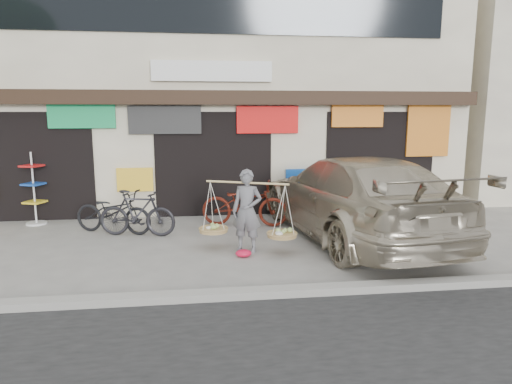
{
  "coord_description": "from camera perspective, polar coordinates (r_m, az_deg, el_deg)",
  "views": [
    {
      "loc": [
        -0.4,
        -8.33,
        2.71
      ],
      "look_at": [
        0.78,
        0.9,
        1.06
      ],
      "focal_mm": 32.0,
      "sensor_mm": 36.0,
      "label": 1
    }
  ],
  "objects": [
    {
      "name": "shophouse_block",
      "position": [
        14.77,
        -5.87,
        12.86
      ],
      "size": [
        14.0,
        6.32,
        7.0
      ],
      "color": "beige",
      "rests_on": "ground"
    },
    {
      "name": "street_vendor",
      "position": [
        8.84,
        -1.14,
        -2.79
      ],
      "size": [
        1.85,
        1.09,
        1.62
      ],
      "rotation": [
        0.0,
        0.0,
        -0.39
      ],
      "color": "slate",
      "rests_on": "ground"
    },
    {
      "name": "display_rack",
      "position": [
        12.22,
        -25.97,
        -0.4
      ],
      "size": [
        0.54,
        0.54,
        1.76
      ],
      "rotation": [
        0.0,
        0.0,
        -0.37
      ],
      "color": "silver",
      "rests_on": "ground"
    },
    {
      "name": "bike_2",
      "position": [
        10.88,
        -1.42,
        -1.45
      ],
      "size": [
        2.17,
        1.19,
        1.08
      ],
      "primitive_type": "imported",
      "rotation": [
        0.0,
        0.0,
        1.33
      ],
      "color": "#54180E",
      "rests_on": "ground"
    },
    {
      "name": "suv",
      "position": [
        10.06,
        11.96,
        -0.59
      ],
      "size": [
        3.32,
        6.43,
        1.78
      ],
      "rotation": [
        0.0,
        0.0,
        3.28
      ],
      "color": "#B5A992",
      "rests_on": "ground"
    },
    {
      "name": "kerb",
      "position": [
        6.87,
        -3.44,
        -12.66
      ],
      "size": [
        70.0,
        0.25,
        0.12
      ],
      "primitive_type": "cube",
      "color": "gray",
      "rests_on": "ground"
    },
    {
      "name": "red_bag",
      "position": [
        8.68,
        -1.57,
        -7.66
      ],
      "size": [
        0.31,
        0.25,
        0.14
      ],
      "primitive_type": "ellipsoid",
      "color": "red",
      "rests_on": "ground"
    },
    {
      "name": "bike_1",
      "position": [
        10.32,
        -14.65,
        -2.59
      ],
      "size": [
        1.77,
        0.85,
        1.02
      ],
      "primitive_type": "imported",
      "rotation": [
        0.0,
        0.0,
        1.35
      ],
      "color": "#232327",
      "rests_on": "ground"
    },
    {
      "name": "ground",
      "position": [
        8.77,
        -4.34,
        -7.99
      ],
      "size": [
        70.0,
        70.0,
        0.0
      ],
      "primitive_type": "plane",
      "color": "gray",
      "rests_on": "ground"
    },
    {
      "name": "bike_0",
      "position": [
        10.73,
        -17.42,
        -2.37
      ],
      "size": [
        1.97,
        1.3,
        0.98
      ],
      "primitive_type": "imported",
      "rotation": [
        0.0,
        0.0,
        1.18
      ],
      "color": "black",
      "rests_on": "ground"
    }
  ]
}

